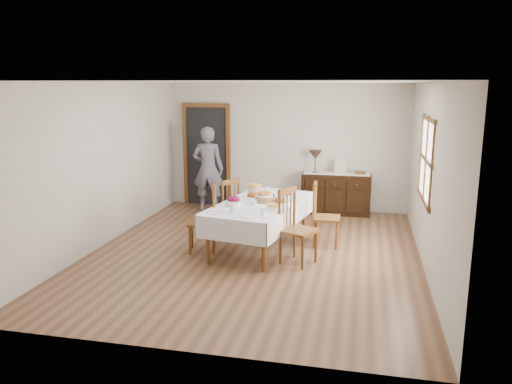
% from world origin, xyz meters
% --- Properties ---
extents(ground, '(6.00, 6.00, 0.00)m').
position_xyz_m(ground, '(0.00, 0.00, 0.00)').
color(ground, brown).
extents(room_shell, '(5.02, 6.02, 2.65)m').
position_xyz_m(room_shell, '(-0.15, 0.42, 1.64)').
color(room_shell, white).
rests_on(room_shell, ground).
extents(dining_table, '(1.50, 2.36, 0.75)m').
position_xyz_m(dining_table, '(0.03, 0.25, 0.66)').
color(dining_table, white).
rests_on(dining_table, ground).
extents(chair_left_near, '(0.53, 0.53, 1.05)m').
position_xyz_m(chair_left_near, '(-0.77, -0.07, 0.53)').
color(chair_left_near, brown).
rests_on(chair_left_near, ground).
extents(chair_left_far, '(0.58, 0.58, 1.00)m').
position_xyz_m(chair_left_far, '(-0.69, 0.82, 0.51)').
color(chair_left_far, brown).
rests_on(chair_left_far, ground).
extents(chair_right_near, '(0.61, 0.61, 1.10)m').
position_xyz_m(chair_right_near, '(0.67, -0.27, 0.56)').
color(chair_right_near, brown).
rests_on(chair_right_near, ground).
extents(chair_right_far, '(0.44, 0.44, 1.04)m').
position_xyz_m(chair_right_far, '(1.00, 0.60, 0.52)').
color(chair_right_far, brown).
rests_on(chair_right_far, ground).
extents(sideboard, '(1.36, 0.50, 0.82)m').
position_xyz_m(sideboard, '(1.08, 2.72, 0.41)').
color(sideboard, black).
rests_on(sideboard, ground).
extents(person, '(0.61, 0.42, 1.86)m').
position_xyz_m(person, '(-1.51, 2.43, 0.93)').
color(person, '#5A5764').
rests_on(person, ground).
extents(bread_basket, '(0.29, 0.29, 0.17)m').
position_xyz_m(bread_basket, '(0.09, 0.29, 0.83)').
color(bread_basket, brown).
rests_on(bread_basket, dining_table).
extents(egg_basket, '(0.25, 0.25, 0.11)m').
position_xyz_m(egg_basket, '(0.07, 0.60, 0.79)').
color(egg_basket, black).
rests_on(egg_basket, dining_table).
extents(ham_platter_a, '(0.33, 0.33, 0.11)m').
position_xyz_m(ham_platter_a, '(-0.15, 0.56, 0.78)').
color(ham_platter_a, white).
rests_on(ham_platter_a, dining_table).
extents(ham_platter_b, '(0.30, 0.30, 0.11)m').
position_xyz_m(ham_platter_b, '(0.35, 0.27, 0.78)').
color(ham_platter_b, white).
rests_on(ham_platter_b, dining_table).
extents(beet_bowl, '(0.25, 0.25, 0.15)m').
position_xyz_m(beet_bowl, '(-0.32, -0.05, 0.82)').
color(beet_bowl, white).
rests_on(beet_bowl, dining_table).
extents(carrot_bowl, '(0.20, 0.20, 0.09)m').
position_xyz_m(carrot_bowl, '(0.38, 0.67, 0.79)').
color(carrot_bowl, white).
rests_on(carrot_bowl, dining_table).
extents(pineapple_bowl, '(0.22, 0.22, 0.14)m').
position_xyz_m(pineapple_bowl, '(-0.21, 0.97, 0.82)').
color(pineapple_bowl, tan).
rests_on(pineapple_bowl, dining_table).
extents(casserole_dish, '(0.22, 0.22, 0.07)m').
position_xyz_m(casserole_dish, '(0.32, -0.14, 0.79)').
color(casserole_dish, white).
rests_on(casserole_dish, dining_table).
extents(butter_dish, '(0.15, 0.11, 0.07)m').
position_xyz_m(butter_dish, '(-0.06, 0.07, 0.79)').
color(butter_dish, white).
rests_on(butter_dish, dining_table).
extents(setting_left, '(0.44, 0.31, 0.10)m').
position_xyz_m(setting_left, '(-0.36, -0.47, 0.77)').
color(setting_left, white).
rests_on(setting_left, dining_table).
extents(setting_right, '(0.44, 0.31, 0.10)m').
position_xyz_m(setting_right, '(0.13, -0.60, 0.77)').
color(setting_right, white).
rests_on(setting_right, dining_table).
extents(glass_far_a, '(0.07, 0.07, 0.10)m').
position_xyz_m(glass_far_a, '(0.01, 0.99, 0.80)').
color(glass_far_a, white).
rests_on(glass_far_a, dining_table).
extents(glass_far_b, '(0.06, 0.06, 0.10)m').
position_xyz_m(glass_far_b, '(0.49, 0.88, 0.80)').
color(glass_far_b, white).
rests_on(glass_far_b, dining_table).
extents(runner, '(1.30, 0.35, 0.01)m').
position_xyz_m(runner, '(1.08, 2.73, 0.82)').
color(runner, white).
rests_on(runner, sideboard).
extents(table_lamp, '(0.26, 0.26, 0.46)m').
position_xyz_m(table_lamp, '(0.65, 2.70, 1.17)').
color(table_lamp, brown).
rests_on(table_lamp, sideboard).
extents(picture_frame, '(0.22, 0.08, 0.28)m').
position_xyz_m(picture_frame, '(1.15, 2.70, 0.96)').
color(picture_frame, '#CAB08E').
rests_on(picture_frame, sideboard).
extents(deco_bowl, '(0.20, 0.20, 0.06)m').
position_xyz_m(deco_bowl, '(1.55, 2.74, 0.85)').
color(deco_bowl, brown).
rests_on(deco_bowl, sideboard).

